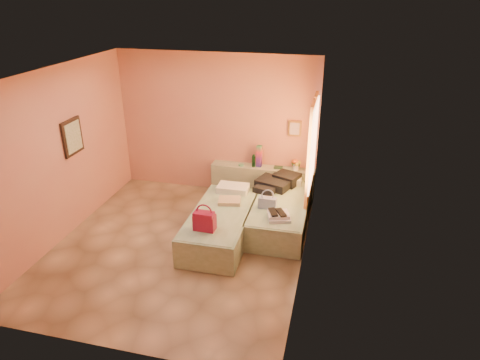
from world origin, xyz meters
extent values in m
plane|color=tan|center=(0.00, 0.00, 0.00)|extent=(4.50, 4.50, 0.00)
cube|color=tan|center=(0.00, 2.25, 1.40)|extent=(4.00, 0.02, 2.80)
cube|color=tan|center=(-2.00, 0.00, 1.40)|extent=(0.02, 4.50, 2.80)
cube|color=tan|center=(2.00, 0.00, 1.40)|extent=(0.02, 4.50, 2.80)
cube|color=white|center=(0.00, 0.00, 2.80)|extent=(4.00, 4.50, 0.02)
cube|color=beige|center=(1.98, 1.25, 1.50)|extent=(0.02, 1.10, 1.40)
cube|color=orange|center=(1.94, 1.10, 1.15)|extent=(0.05, 0.55, 2.20)
cube|color=orange|center=(1.94, 1.70, 1.15)|extent=(0.05, 0.45, 2.20)
cube|color=black|center=(-1.97, 0.40, 1.60)|extent=(0.04, 0.50, 0.60)
cube|color=gold|center=(1.55, 2.22, 1.45)|extent=(0.25, 0.04, 0.30)
cube|color=#A1A788|center=(0.98, 2.10, 0.33)|extent=(2.05, 0.30, 0.65)
cube|color=#ABC7A0|center=(0.60, 0.40, 0.25)|extent=(0.91, 2.01, 0.50)
cube|color=#ABC7A0|center=(1.50, 1.05, 0.25)|extent=(0.91, 2.01, 0.50)
cylinder|color=#163D1D|center=(0.79, 2.07, 0.77)|extent=(0.07, 0.07, 0.24)
cube|color=maroon|center=(0.90, 2.11, 0.87)|extent=(0.11, 0.11, 0.43)
cylinder|color=#539874|center=(0.54, 2.06, 0.66)|extent=(0.14, 0.14, 0.03)
cube|color=#22402A|center=(1.28, 2.12, 0.66)|extent=(0.17, 0.12, 0.03)
cube|color=white|center=(1.62, 2.11, 0.78)|extent=(0.22, 0.22, 0.25)
cube|color=maroon|center=(0.51, -0.19, 0.65)|extent=(0.34, 0.20, 0.31)
cube|color=tan|center=(0.65, 0.76, 0.53)|extent=(0.43, 0.37, 0.06)
cube|color=black|center=(1.34, 1.55, 0.60)|extent=(0.81, 0.81, 0.19)
cube|color=#455DA6|center=(1.32, 0.73, 0.60)|extent=(0.30, 0.13, 0.19)
cube|color=silver|center=(1.57, 0.39, 0.55)|extent=(0.42, 0.38, 0.10)
cube|color=black|center=(1.53, 0.39, 0.61)|extent=(0.29, 0.33, 0.03)
camera|label=1|loc=(2.37, -5.56, 3.92)|focal=32.00mm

